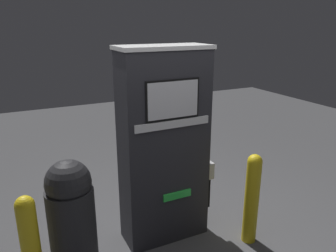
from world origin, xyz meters
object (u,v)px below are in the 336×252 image
(safety_bollard, at_px, (252,197))
(safety_bollard_far, at_px, (30,244))
(gas_pump, at_px, (164,147))
(trash_bin, at_px, (72,216))

(safety_bollard, relative_size, safety_bollard_far, 1.06)
(gas_pump, xyz_separation_m, safety_bollard_far, (-1.44, -0.28, -0.56))
(gas_pump, xyz_separation_m, safety_bollard, (0.81, -0.54, -0.53))
(gas_pump, relative_size, safety_bollard_far, 2.19)
(safety_bollard_far, bearing_deg, trash_bin, 20.76)
(safety_bollard, distance_m, safety_bollard_far, 2.26)
(gas_pump, height_order, safety_bollard, gas_pump)
(safety_bollard, bearing_deg, trash_bin, 167.72)
(trash_bin, xyz_separation_m, safety_bollard_far, (-0.39, -0.15, -0.08))
(trash_bin, distance_m, safety_bollard_far, 0.42)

